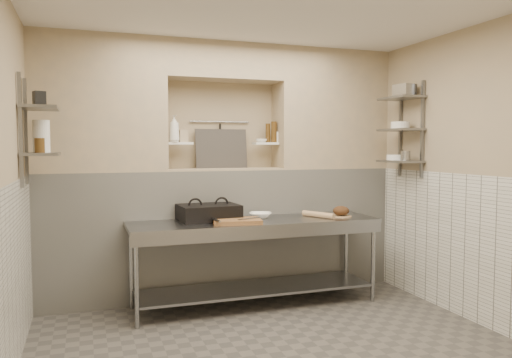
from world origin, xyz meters
name	(u,v)px	position (x,y,z in m)	size (l,w,h in m)	color
floor	(281,357)	(0.00, 0.00, -0.05)	(4.00, 3.90, 0.10)	#57524D
wall_right	(487,175)	(2.05, 0.00, 1.40)	(0.10, 3.90, 2.80)	tan
wall_back	(218,169)	(0.00, 2.00, 1.40)	(4.00, 0.10, 2.80)	tan
wall_front	(461,211)	(0.00, -2.00, 1.40)	(4.00, 0.10, 2.80)	tan
backwall_lower	(224,232)	(0.00, 1.75, 0.70)	(4.00, 0.40, 1.40)	silver
alcove_sill	(224,169)	(0.00, 1.75, 1.41)	(1.30, 0.40, 0.02)	tan
backwall_pillar_left	(99,104)	(-1.33, 1.75, 2.10)	(1.35, 0.40, 1.40)	tan
backwall_pillar_right	(330,110)	(1.33, 1.75, 2.10)	(1.35, 0.40, 1.40)	tan
backwall_header	(223,62)	(0.00, 1.75, 2.60)	(1.30, 0.40, 0.40)	tan
wainscot_left	(8,290)	(-1.99, 0.00, 0.70)	(0.02, 3.90, 1.40)	silver
wainscot_right	(479,250)	(1.99, 0.00, 0.70)	(0.02, 3.90, 1.40)	silver
alcove_shelf_left	(179,143)	(-0.50, 1.75, 1.70)	(0.28, 0.16, 0.03)	white
alcove_shelf_right	(265,143)	(0.50, 1.75, 1.70)	(0.28, 0.16, 0.03)	white
utensil_rail	(220,122)	(0.00, 1.92, 1.95)	(0.02, 0.02, 0.70)	gray
hanging_steel	(220,137)	(0.00, 1.90, 1.78)	(0.02, 0.02, 0.30)	black
splash_panel	(221,149)	(0.00, 1.85, 1.64)	(0.60, 0.02, 0.45)	#383330
shelf_rail_left_a	(26,132)	(-1.98, 1.25, 1.80)	(0.03, 0.03, 0.95)	slate
shelf_rail_left_b	(21,130)	(-1.98, 0.85, 1.80)	(0.03, 0.03, 0.95)	slate
wall_shelf_left_lower	(41,154)	(-1.84, 1.05, 1.60)	(0.30, 0.50, 0.03)	slate
wall_shelf_left_upper	(40,108)	(-1.84, 1.05, 2.00)	(0.30, 0.50, 0.03)	slate
shelf_rail_right_a	(400,130)	(1.98, 1.25, 1.85)	(0.03, 0.03, 1.05)	slate
shelf_rail_right_b	(422,129)	(1.98, 0.85, 1.85)	(0.03, 0.03, 1.05)	slate
wall_shelf_right_lower	(400,161)	(1.84, 1.05, 1.50)	(0.30, 0.50, 0.03)	slate
wall_shelf_right_mid	(401,130)	(1.84, 1.05, 1.85)	(0.30, 0.50, 0.03)	slate
wall_shelf_right_upper	(401,98)	(1.84, 1.05, 2.20)	(0.30, 0.50, 0.03)	slate
prep_table	(256,245)	(0.18, 1.18, 0.64)	(2.60, 0.70, 0.90)	gray
panini_press	(209,213)	(-0.28, 1.34, 0.98)	(0.63, 0.48, 0.16)	black
cutting_board	(237,221)	(-0.05, 1.07, 0.92)	(0.48, 0.33, 0.04)	brown
knife_blade	(249,218)	(0.06, 1.02, 0.95)	(0.28, 0.03, 0.01)	gray
tongs	(216,220)	(-0.29, 0.99, 0.96)	(0.02, 0.02, 0.24)	gray
mixing_bowl	(260,215)	(0.29, 1.33, 0.93)	(0.24, 0.24, 0.06)	white
rolling_pin	(318,215)	(0.89, 1.16, 0.93)	(0.06, 0.06, 0.40)	tan
bread_board	(341,216)	(1.15, 1.13, 0.91)	(0.23, 0.23, 0.01)	tan
bread_loaf	(341,211)	(1.15, 1.13, 0.97)	(0.18, 0.18, 0.11)	#4C2D19
bottle_soap	(174,129)	(-0.56, 1.70, 1.86)	(0.11, 0.11, 0.29)	white
jar_alcove	(183,136)	(-0.46, 1.74, 1.78)	(0.09, 0.09, 0.13)	tan
bowl_alcove	(261,141)	(0.45, 1.74, 1.73)	(0.13, 0.13, 0.04)	white
condiment_a	(274,132)	(0.60, 1.74, 1.83)	(0.07, 0.07, 0.24)	#452D11
condiment_b	(268,133)	(0.54, 1.78, 1.82)	(0.05, 0.05, 0.22)	#452D11
condiment_c	(276,137)	(0.64, 1.76, 1.77)	(0.07, 0.07, 0.12)	white
jug_left	(41,136)	(-1.84, 1.14, 1.76)	(0.14, 0.14, 0.29)	white
jar_left	(40,145)	(-1.84, 0.93, 1.67)	(0.08, 0.08, 0.12)	#452D11
box_left_upper	(39,99)	(-1.84, 1.03, 2.08)	(0.09, 0.09, 0.13)	black
bowl_right	(396,157)	(1.84, 1.13, 1.54)	(0.20, 0.20, 0.06)	white
canister_right	(405,156)	(1.84, 0.95, 1.57)	(0.11, 0.11, 0.11)	gray
bowl_right_mid	(400,125)	(1.84, 1.06, 1.90)	(0.21, 0.21, 0.08)	white
basket_right	(404,90)	(1.84, 0.99, 2.28)	(0.17, 0.20, 0.13)	gray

